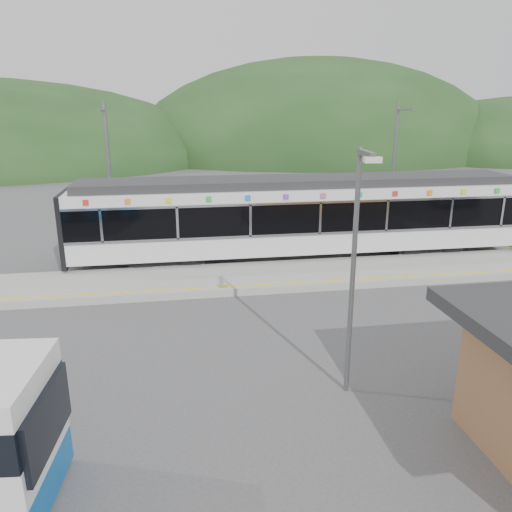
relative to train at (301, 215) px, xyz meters
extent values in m
plane|color=#4C4C4F|center=(-1.54, -6.00, -2.06)|extent=(120.00, 120.00, 0.00)
ellipsoid|color=#1E3D19|center=(14.46, 48.00, -2.06)|extent=(52.00, 39.00, 26.00)
cube|color=#9E9E99|center=(-1.54, -2.70, -1.91)|extent=(26.00, 3.20, 0.30)
cube|color=yellow|center=(-1.54, -4.00, -1.76)|extent=(26.00, 0.10, 0.01)
cube|color=black|center=(-6.02, 0.00, -1.76)|extent=(3.20, 2.20, 0.56)
cube|color=black|center=(5.98, 0.00, -1.76)|extent=(3.20, 2.20, 0.56)
cube|color=silver|center=(-0.02, 0.00, -1.02)|extent=(20.00, 2.90, 0.92)
cube|color=black|center=(-0.02, 0.00, 0.16)|extent=(20.00, 2.96, 1.45)
cube|color=silver|center=(-0.02, -1.50, -0.51)|extent=(20.00, 0.05, 0.10)
cube|color=silver|center=(-0.02, -1.50, 0.84)|extent=(20.00, 0.05, 0.10)
cube|color=silver|center=(-0.02, 0.00, 1.11)|extent=(20.00, 2.90, 0.45)
cube|color=#2D2D30|center=(-0.02, 0.00, 1.52)|extent=(19.40, 2.50, 0.36)
cube|color=yellow|center=(10.10, 0.00, -0.16)|extent=(0.24, 2.92, 3.00)
cube|color=black|center=(-10.12, 0.00, -0.16)|extent=(0.20, 2.92, 3.00)
cube|color=silver|center=(-8.52, -1.50, 0.16)|extent=(0.10, 0.05, 1.35)
cube|color=silver|center=(-5.52, -1.50, 0.16)|extent=(0.10, 0.05, 1.35)
cube|color=silver|center=(-2.52, -1.50, 0.16)|extent=(0.10, 0.05, 1.35)
cube|color=silver|center=(0.48, -1.50, 0.16)|extent=(0.10, 0.05, 1.35)
cube|color=silver|center=(3.48, -1.50, 0.16)|extent=(0.10, 0.05, 1.35)
cube|color=silver|center=(6.48, -1.50, 0.16)|extent=(0.10, 0.05, 1.35)
cube|color=silver|center=(8.98, -1.50, 0.16)|extent=(0.10, 0.05, 1.35)
cube|color=red|center=(-9.02, -1.49, 1.12)|extent=(0.22, 0.04, 0.22)
cube|color=orange|center=(-7.42, -1.49, 1.12)|extent=(0.22, 0.04, 0.22)
cube|color=yellow|center=(-5.82, -1.49, 1.12)|extent=(0.22, 0.04, 0.22)
cube|color=green|center=(-4.22, -1.49, 1.12)|extent=(0.22, 0.04, 0.22)
cube|color=blue|center=(-2.62, -1.49, 1.12)|extent=(0.22, 0.04, 0.22)
cube|color=purple|center=(-1.02, -1.49, 1.12)|extent=(0.22, 0.04, 0.22)
cube|color=#E54C8C|center=(0.58, -1.49, 1.12)|extent=(0.22, 0.04, 0.22)
cube|color=#19A5A5|center=(2.18, -1.49, 1.12)|extent=(0.22, 0.04, 0.22)
cube|color=red|center=(3.78, -1.49, 1.12)|extent=(0.22, 0.04, 0.22)
cube|color=orange|center=(5.38, -1.49, 1.12)|extent=(0.22, 0.04, 0.22)
cube|color=yellow|center=(6.98, -1.49, 1.12)|extent=(0.22, 0.04, 0.22)
cube|color=green|center=(8.58, -1.49, 1.12)|extent=(0.22, 0.04, 0.22)
cylinder|color=slate|center=(-8.54, 2.60, 1.44)|extent=(0.18, 0.18, 7.00)
cube|color=slate|center=(-8.54, 1.80, 4.54)|extent=(0.08, 1.80, 0.08)
cylinder|color=slate|center=(5.46, 2.60, 1.44)|extent=(0.18, 0.18, 7.00)
cube|color=slate|center=(5.46, 1.80, 4.54)|extent=(0.08, 1.80, 0.08)
cylinder|color=slate|center=(-1.55, -11.03, 0.92)|extent=(0.12, 0.12, 5.97)
cube|color=slate|center=(-1.55, -11.48, 3.81)|extent=(0.20, 1.00, 0.12)
cube|color=silver|center=(-1.55, -11.93, 3.73)|extent=(0.36, 0.21, 0.12)
camera|label=1|loc=(-5.53, -21.50, 4.79)|focal=35.00mm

